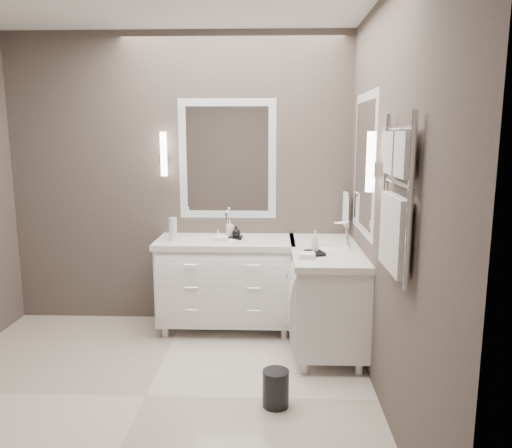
{
  "coord_description": "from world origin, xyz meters",
  "views": [
    {
      "loc": [
        0.87,
        -3.15,
        1.79
      ],
      "look_at": [
        0.74,
        0.7,
        1.09
      ],
      "focal_mm": 35.0,
      "sensor_mm": 36.0,
      "label": 1
    }
  ],
  "objects_px": {
    "towel_ladder": "(395,206)",
    "waste_bin": "(276,388)",
    "vanity_back": "(226,278)",
    "vanity_right": "(326,290)"
  },
  "relations": [
    {
      "from": "towel_ladder",
      "to": "waste_bin",
      "type": "xyz_separation_m",
      "value": [
        -0.65,
        0.31,
        -1.27
      ]
    },
    {
      "from": "vanity_back",
      "to": "towel_ladder",
      "type": "distance_m",
      "value": 2.16
    },
    {
      "from": "vanity_right",
      "to": "vanity_back",
      "type": "bearing_deg",
      "value": 159.62
    },
    {
      "from": "vanity_back",
      "to": "vanity_right",
      "type": "distance_m",
      "value": 0.93
    },
    {
      "from": "vanity_right",
      "to": "towel_ladder",
      "type": "distance_m",
      "value": 1.6
    },
    {
      "from": "towel_ladder",
      "to": "waste_bin",
      "type": "bearing_deg",
      "value": 154.75
    },
    {
      "from": "vanity_back",
      "to": "waste_bin",
      "type": "height_order",
      "value": "vanity_back"
    },
    {
      "from": "vanity_back",
      "to": "vanity_right",
      "type": "height_order",
      "value": "same"
    },
    {
      "from": "vanity_right",
      "to": "towel_ladder",
      "type": "relative_size",
      "value": 1.38
    },
    {
      "from": "towel_ladder",
      "to": "vanity_right",
      "type": "bearing_deg",
      "value": 99.84
    }
  ]
}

